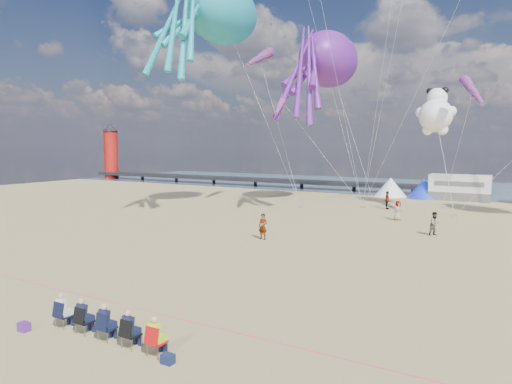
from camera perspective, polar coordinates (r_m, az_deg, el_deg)
name	(u,v)px	position (r m, az deg, el deg)	size (l,w,h in m)	color
ground	(228,280)	(22.48, -3.52, -10.98)	(120.00, 120.00, 0.00)	tan
water	(428,187)	(74.16, 20.67, 0.55)	(120.00, 120.00, 0.00)	#38526A
pier	(234,179)	(73.87, -2.77, 1.68)	(60.00, 3.00, 0.50)	black
lighthouse	(111,155)	(91.92, -17.66, 4.43)	(2.60, 2.60, 9.00)	#A5140F
motorhome_0	(460,188)	(58.42, 24.11, 0.51)	(6.60, 2.50, 3.00)	silver
tent_white	(390,187)	(59.79, 16.46, 0.61)	(4.00, 4.00, 2.40)	white
tent_blue	(424,188)	(58.99, 20.23, 0.41)	(4.00, 4.00, 2.40)	#1933CC
spectator_row	(107,322)	(16.61, -18.09, -15.15)	(6.10, 0.90, 1.30)	black
cooler_purple	(24,327)	(18.62, -27.00, -14.78)	(0.40, 0.30, 0.32)	#53217C
cooler_navy	(168,359)	(14.80, -10.97, -19.79)	(0.38, 0.28, 0.30)	#141F41
rope_line	(157,313)	(18.74, -12.28, -14.57)	(0.03, 0.03, 34.00)	#F2338C
standing_person	(263,227)	(31.54, 0.87, -4.34)	(0.66, 0.43, 1.80)	tan
beachgoer_0	(398,211)	(41.26, 17.30, -2.23)	(0.62, 0.41, 1.70)	#7F6659
beachgoer_1	(435,224)	(35.29, 21.44, -3.72)	(0.84, 0.55, 1.72)	#7F6659
beachgoer_3	(387,200)	(47.97, 16.07, -0.99)	(1.19, 0.68, 1.84)	#7F6659
sandbag_a	(301,207)	(47.36, 5.62, -1.86)	(0.50, 0.35, 0.22)	gray
sandbag_b	(375,207)	(48.86, 14.66, -1.78)	(0.50, 0.35, 0.22)	gray
sandbag_c	(454,216)	(44.89, 23.56, -2.77)	(0.50, 0.35, 0.22)	gray
sandbag_d	(443,207)	(50.50, 22.30, -1.79)	(0.50, 0.35, 0.22)	gray
sandbag_e	(362,206)	(48.71, 13.16, -1.77)	(0.50, 0.35, 0.22)	gray
kite_octopus_teal	(222,13)	(45.31, -4.26, 21.41)	(4.61, 10.75, 12.28)	teal
kite_octopus_purple	(329,60)	(49.23, 9.05, 16.03)	(4.59, 10.71, 12.24)	#5E1C86
kite_panda	(436,116)	(49.31, 21.54, 8.88)	(3.99, 3.75, 5.63)	white
windsock_left	(259,58)	(47.77, 0.44, 16.43)	(1.10, 6.37, 6.37)	red
windsock_mid	(473,92)	(44.03, 25.48, 11.27)	(1.00, 6.10, 6.10)	red
windsock_right	(282,101)	(42.23, 3.27, 11.24)	(0.90, 5.35, 5.35)	red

